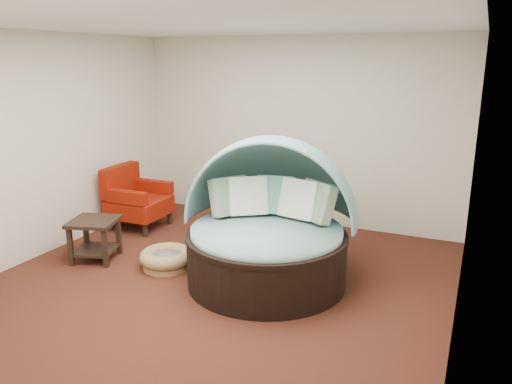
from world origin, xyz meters
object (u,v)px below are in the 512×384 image
at_px(pet_basket, 167,258).
at_px(red_armchair, 136,199).
at_px(canopy_daybed, 269,215).
at_px(side_table, 95,234).

distance_m(pet_basket, red_armchair, 1.72).
distance_m(canopy_daybed, pet_basket, 1.42).
bearing_deg(red_armchair, side_table, -76.72).
height_order(canopy_daybed, red_armchair, canopy_daybed).
relative_size(canopy_daybed, side_table, 3.13).
relative_size(pet_basket, side_table, 1.17).
distance_m(pet_basket, side_table, 1.00).
xyz_separation_m(pet_basket, side_table, (-0.96, -0.16, 0.22)).
bearing_deg(canopy_daybed, red_armchair, 149.65).
height_order(canopy_daybed, pet_basket, canopy_daybed).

